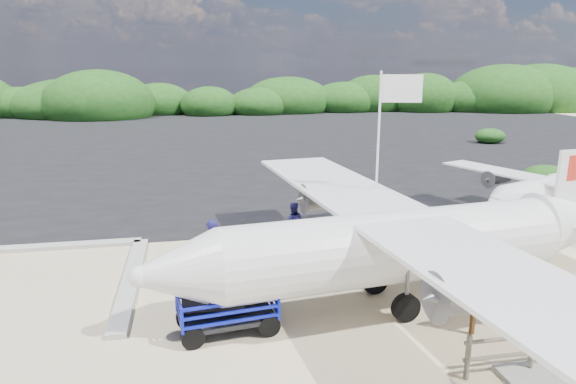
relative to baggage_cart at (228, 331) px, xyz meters
name	(u,v)px	position (x,y,z in m)	size (l,w,h in m)	color
ground	(284,290)	(1.82, 2.08, 0.00)	(160.00, 160.00, 0.00)	beige
asphalt_apron	(221,142)	(1.82, 32.08, 0.00)	(90.00, 50.00, 0.04)	#B2B2B2
vegetation_band	(210,114)	(1.82, 57.08, 0.00)	(124.00, 8.00, 4.40)	#B2B2B2
baggage_cart	(228,331)	(0.00, 0.00, 0.00)	(2.59, 1.48, 1.29)	#0C17B9
flagpole	(373,266)	(5.03, 3.39, 0.00)	(1.25, 0.52, 6.27)	white
signboard	(495,328)	(6.67, -1.07, 0.00)	(1.77, 0.17, 1.46)	#513117
crew_a	(212,251)	(-0.20, 3.16, 0.98)	(0.72, 0.47, 1.97)	#18154F
crew_b	(293,224)	(2.83, 5.86, 0.81)	(0.79, 0.61, 1.62)	#18154F
crew_c	(297,239)	(2.64, 4.16, 0.81)	(0.95, 0.40, 1.62)	#18154F
aircraft_large	(420,153)	(16.10, 23.70, 0.00)	(17.24, 17.24, 5.17)	#B2B2B2
aircraft_small	(155,139)	(-3.87, 34.64, 0.00)	(7.85, 7.85, 2.83)	#B2B2B2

